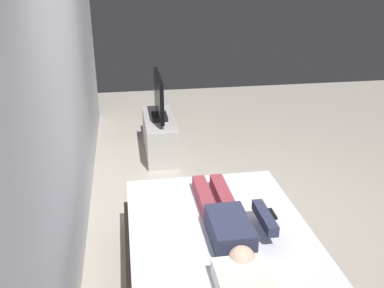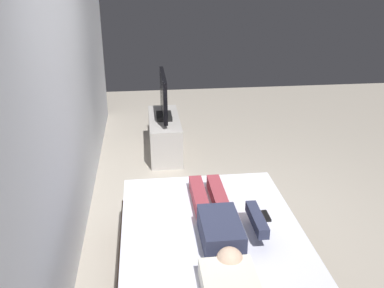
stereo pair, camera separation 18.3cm
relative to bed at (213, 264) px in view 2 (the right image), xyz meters
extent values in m
plane|color=#ADA393|center=(0.83, -0.34, -0.26)|extent=(10.00, 10.00, 0.00)
cube|color=silver|center=(1.23, 1.14, 1.14)|extent=(6.40, 0.10, 2.80)
cube|color=brown|center=(0.00, 0.00, -0.11)|extent=(1.96, 1.44, 0.30)
cube|color=white|center=(0.00, 0.00, 0.16)|extent=(1.88, 1.36, 0.24)
cube|color=#2D334C|center=(-0.10, -0.03, 0.37)|extent=(0.48, 0.28, 0.18)
sphere|color=beige|center=(-0.43, -0.03, 0.37)|extent=(0.18, 0.18, 0.18)
cube|color=#993842|center=(0.44, -0.11, 0.33)|extent=(0.60, 0.11, 0.11)
cube|color=#993842|center=(0.44, 0.05, 0.33)|extent=(0.60, 0.11, 0.11)
cube|color=#2D334C|center=(-0.04, -0.31, 0.41)|extent=(0.40, 0.08, 0.08)
cube|color=black|center=(0.18, -0.45, 0.29)|extent=(0.15, 0.04, 0.02)
cube|color=#B7B2AD|center=(2.73, 0.21, -0.01)|extent=(1.10, 0.40, 0.50)
cube|color=black|center=(2.73, 0.21, 0.26)|extent=(0.32, 0.20, 0.05)
cube|color=black|center=(2.73, 0.21, 0.56)|extent=(0.88, 0.05, 0.54)
camera|label=1|loc=(-2.60, 0.65, 2.14)|focal=39.98mm
camera|label=2|loc=(-2.62, 0.47, 2.14)|focal=39.98mm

